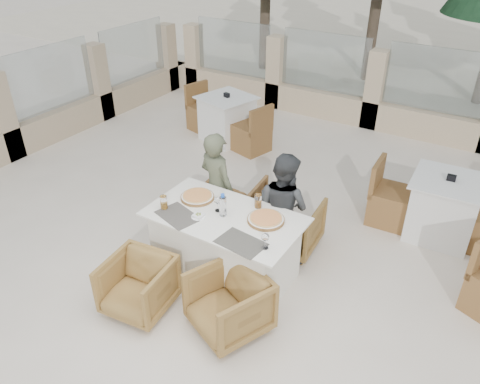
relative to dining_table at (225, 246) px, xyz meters
The scene contains 23 objects.
ground 0.39m from the dining_table, 86.46° to the left, with size 80.00×80.00×0.00m, color beige.
sand_patch 14.04m from the dining_table, 89.99° to the left, with size 30.00×16.00×0.01m, color beige.
perimeter_wall_far 4.85m from the dining_table, 89.97° to the left, with size 10.00×0.34×1.60m, color beige, non-canonical shape.
perimeter_wall_left 4.77m from the dining_table, 161.15° to the left, with size 0.34×7.00×1.60m, color tan, non-canonical shape.
dining_table is the anchor object (origin of this frame).
placemat_near_left 0.61m from the dining_table, 147.84° to the right, with size 0.45×0.30×0.00m, color #544F48.
placemat_near_right 0.62m from the dining_table, 37.91° to the right, with size 0.45×0.30×0.00m, color #504D44.
pizza_left 0.61m from the dining_table, 164.12° to the left, with size 0.36×0.36×0.05m, color #CC501B.
pizza_right 0.59m from the dining_table, 18.98° to the left, with size 0.38×0.38×0.05m, color #D64D1D.
water_bottle 0.51m from the dining_table, behind, with size 0.07×0.07×0.25m, color #B0C9E7.
wine_glass_centre 0.49m from the dining_table, 159.21° to the left, with size 0.08×0.08×0.18m, color white, non-canonical shape.
wine_glass_corner 0.81m from the dining_table, 21.75° to the right, with size 0.08×0.08×0.18m, color white, non-canonical shape.
beer_glass_left 0.80m from the dining_table, 160.12° to the right, with size 0.07×0.07×0.15m, color orange.
beer_glass_right 0.60m from the dining_table, 57.17° to the left, with size 0.08×0.08×0.15m, color orange.
olive_dish 0.49m from the dining_table, 142.85° to the right, with size 0.11×0.11×0.04m, color white, non-canonical shape.
armchair_far_left 1.06m from the dining_table, 116.81° to the left, with size 0.64×0.66×0.60m, color brown.
armchair_far_right 0.91m from the dining_table, 66.23° to the left, with size 0.65×0.67×0.61m, color olive.
armchair_near_left 0.99m from the dining_table, 116.57° to the right, with size 0.62×0.63×0.58m, color olive.
armchair_near_right 0.78m from the dining_table, 54.02° to the right, with size 0.65×0.67×0.61m, color olive.
diner_left 0.78m from the dining_table, 130.73° to the left, with size 0.50×0.33×1.37m, color #50553E.
diner_right 0.76m from the dining_table, 59.68° to the left, with size 0.64×0.50×1.31m, color #383B3D.
bg_table_a 3.53m from the dining_table, 123.01° to the left, with size 1.64×0.82×0.77m, color white, non-canonical shape.
bg_table_b 2.70m from the dining_table, 47.62° to the left, with size 1.64×0.82×0.77m, color white, non-canonical shape.
Camera 1 is at (2.23, -3.31, 3.45)m, focal length 35.00 mm.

